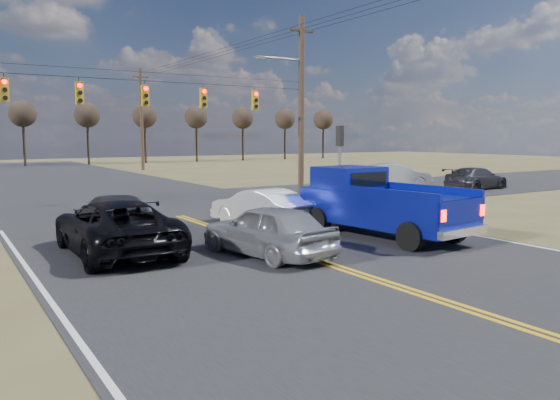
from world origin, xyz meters
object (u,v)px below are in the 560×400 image
pickup_truck (379,204)px  cross_car_east_near (394,176)px  dgrey_car_queue (114,214)px  cross_car_east_far (476,178)px  black_suv (116,227)px  white_car_queue (260,208)px  silver_suv (267,230)px

pickup_truck → cross_car_east_near: bearing=38.2°
dgrey_car_queue → cross_car_east_far: cross_car_east_far is taller
dgrey_car_queue → cross_car_east_near: bearing=-161.0°
black_suv → pickup_truck: bearing=167.1°
white_car_queue → dgrey_car_queue: (-5.09, 1.36, -0.03)m
white_car_queue → cross_car_east_far: bearing=-175.1°
pickup_truck → black_suv: (-8.28, 1.98, -0.33)m
pickup_truck → black_suv: pickup_truck is taller
cross_car_east_near → cross_car_east_far: 5.22m
black_suv → cross_car_east_near: cross_car_east_near is taller
white_car_queue → cross_car_east_far: size_ratio=0.88×
black_suv → white_car_queue: size_ratio=1.30×
black_suv → cross_car_east_far: bearing=-163.7°
dgrey_car_queue → cross_car_east_far: 24.23m
pickup_truck → dgrey_car_queue: size_ratio=1.33×
silver_suv → white_car_queue: 5.18m
silver_suv → pickup_truck: bearing=178.1°
white_car_queue → dgrey_car_queue: 5.27m
silver_suv → black_suv: size_ratio=0.78×
pickup_truck → dgrey_car_queue: (-7.42, 5.33, -0.43)m
black_suv → silver_suv: bearing=144.4°
white_car_queue → cross_car_east_near: cross_car_east_near is taller
pickup_truck → black_suv: 8.52m
silver_suv → cross_car_east_far: silver_suv is taller
white_car_queue → cross_car_east_near: (14.55, 7.95, 0.11)m
black_suv → dgrey_car_queue: size_ratio=1.19×
pickup_truck → white_car_queue: pickup_truck is taller
dgrey_car_queue → cross_car_east_near: size_ratio=0.95×
pickup_truck → silver_suv: (-4.75, -0.60, -0.37)m
pickup_truck → dgrey_car_queue: pickup_truck is taller
cross_car_east_near → pickup_truck: bearing=142.0°
dgrey_car_queue → cross_car_east_far: bearing=-170.8°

